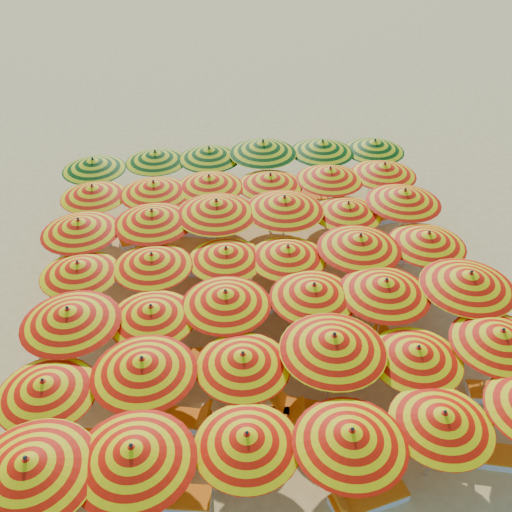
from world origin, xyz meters
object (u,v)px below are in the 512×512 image
object	(u,v)px
umbrella_19	(152,260)
lounger_6	(269,419)
umbrella_17	(469,280)
umbrella_25	(153,217)
umbrella_0	(29,466)
lounger_23	(304,197)
umbrella_14	(226,298)
lounger_17	(379,252)
umbrella_29	(404,196)
lounger_22	(177,204)
umbrella_35	(384,169)
umbrella_41	(375,146)
umbrella_31	(154,188)
umbrella_34	(330,174)
umbrella_26	(216,207)
umbrella_16	(385,287)
umbrella_38	(209,153)
lounger_19	(146,238)
umbrella_10	(417,354)
umbrella_32	(209,182)
umbrella_15	(314,291)
beachgoer_a	(297,264)
lounger_8	(504,392)
lounger_13	(336,299)
umbrella_33	(270,180)
lounger_14	(434,289)
umbrella_20	(226,254)
lounger_1	(170,498)
umbrella_18	(79,268)
umbrella_24	(79,226)
umbrella_9	(334,343)
umbrella_30	(93,191)
lounger_15	(108,274)
umbrella_1	(133,454)
lounger_20	(198,230)
umbrella_39	(263,147)
umbrella_27	(284,204)
umbrella_37	(156,157)
umbrella_6	(45,387)
umbrella_12	(69,316)
lounger_21	(392,215)
lounger_16	(201,268)
umbrella_3	(351,437)
beachgoer_b	(318,282)
umbrella_23	(428,239)
umbrella_13	(152,313)
lounger_11	(112,315)
lounger_12	(244,302)
umbrella_28	(348,209)
umbrella_21	(288,253)

from	to	relation	value
umbrella_19	lounger_6	xyz separation A→B (m)	(2.68, -4.21, -1.94)
umbrella_17	umbrella_25	world-z (taller)	umbrella_17
umbrella_0	lounger_23	world-z (taller)	umbrella_0
umbrella_14	lounger_17	size ratio (longest dim) A/B	1.60
umbrella_29	lounger_22	xyz separation A→B (m)	(-7.33, 3.92, -2.10)
umbrella_35	umbrella_41	bearing A→B (deg)	82.99
umbrella_31	umbrella_34	bearing A→B (deg)	1.13
umbrella_26	lounger_22	world-z (taller)	umbrella_26
umbrella_16	umbrella_38	size ratio (longest dim) A/B	1.05
umbrella_14	lounger_19	world-z (taller)	umbrella_14
umbrella_10	umbrella_32	bearing A→B (deg)	116.93
umbrella_15	beachgoer_a	distance (m)	3.21
umbrella_41	lounger_23	world-z (taller)	umbrella_41
lounger_8	lounger_13	world-z (taller)	same
umbrella_33	lounger_14	size ratio (longest dim) A/B	1.43
umbrella_20	lounger_1	xyz separation A→B (m)	(-1.82, -6.05, -1.89)
umbrella_18	umbrella_10	bearing A→B (deg)	-27.65
umbrella_0	umbrella_24	distance (m)	8.11
umbrella_9	umbrella_30	size ratio (longest dim) A/B	1.11
lounger_1	lounger_15	size ratio (longest dim) A/B	1.03
umbrella_15	lounger_17	xyz separation A→B (m)	(3.22, 3.94, -1.99)
umbrella_1	umbrella_10	size ratio (longest dim) A/B	1.21
lounger_20	umbrella_39	bearing A→B (deg)	48.19
umbrella_27	umbrella_37	world-z (taller)	umbrella_27
lounger_6	lounger_17	bearing A→B (deg)	62.90
umbrella_33	umbrella_6	bearing A→B (deg)	-127.03
umbrella_19	umbrella_29	xyz separation A→B (m)	(7.96, 2.12, 0.16)
lounger_8	lounger_13	xyz separation A→B (m)	(-3.38, 4.09, 0.00)
umbrella_12	umbrella_38	bearing A→B (deg)	64.83
umbrella_34	lounger_21	world-z (taller)	umbrella_34
umbrella_33	lounger_22	distance (m)	4.34
lounger_16	umbrella_16	bearing A→B (deg)	153.32
umbrella_15	lounger_20	size ratio (longest dim) A/B	1.59
umbrella_12	umbrella_34	xyz separation A→B (m)	(7.93, 6.20, -0.11)
umbrella_3	umbrella_12	world-z (taller)	umbrella_12
umbrella_38	lounger_14	distance (m)	9.23
umbrella_34	lounger_13	world-z (taller)	umbrella_34
lounger_16	lounger_20	xyz separation A→B (m)	(-0.01, 2.24, 0.00)
umbrella_30	lounger_6	distance (m)	9.70
umbrella_3	lounger_19	bearing A→B (deg)	113.38
umbrella_27	beachgoer_b	world-z (taller)	umbrella_27
umbrella_35	umbrella_23	bearing A→B (deg)	-90.34
lounger_17	umbrella_13	bearing A→B (deg)	52.47
lounger_11	lounger_12	world-z (taller)	same
umbrella_16	umbrella_9	bearing A→B (deg)	-134.64
umbrella_0	umbrella_41	xyz separation A→B (m)	(10.32, 12.28, -0.21)
umbrella_28	umbrella_10	bearing A→B (deg)	-90.18
umbrella_37	umbrella_21	bearing A→B (deg)	-59.50
umbrella_3	umbrella_13	size ratio (longest dim) A/B	1.11
umbrella_25	umbrella_32	size ratio (longest dim) A/B	0.91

